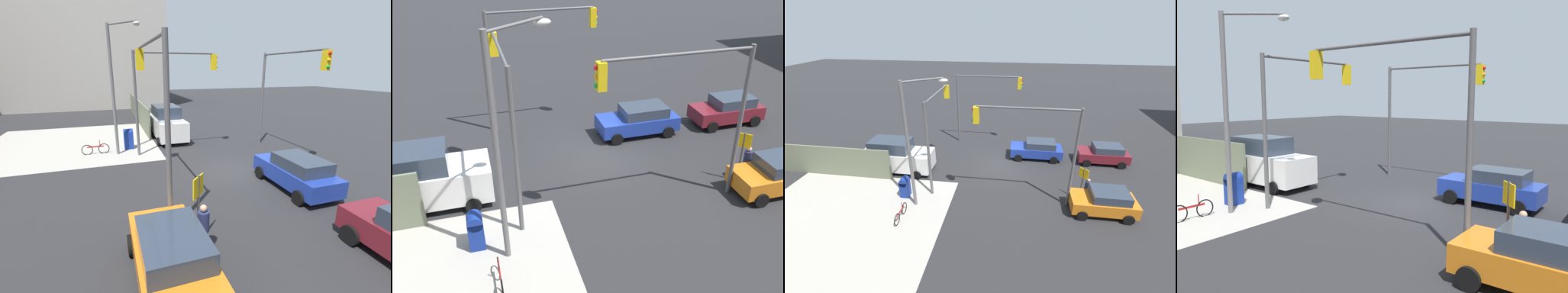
# 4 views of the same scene
# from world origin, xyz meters

# --- Properties ---
(ground_plane) EXTENTS (120.00, 120.00, 0.00)m
(ground_plane) POSITION_xyz_m (0.00, 0.00, 0.00)
(ground_plane) COLOR #28282B
(sidewalk_corner) EXTENTS (12.00, 12.00, 0.01)m
(sidewalk_corner) POSITION_xyz_m (9.00, 9.00, 0.01)
(sidewalk_corner) COLOR #ADA89E
(sidewalk_corner) RESTS_ON ground
(construction_fence) EXTENTS (16.18, 0.12, 2.40)m
(construction_fence) POSITION_xyz_m (16.09, 3.20, 1.20)
(construction_fence) COLOR slate
(construction_fence) RESTS_ON ground
(building_loft_east) EXTENTS (20.00, 24.00, 16.55)m
(building_loft_east) POSITION_xyz_m (36.00, 9.61, 8.28)
(building_loft_east) COLOR #ADA89E
(building_loft_east) RESTS_ON ground
(traffic_signal_nw_corner) EXTENTS (6.25, 0.36, 6.50)m
(traffic_signal_nw_corner) POSITION_xyz_m (-2.09, 4.50, 4.68)
(traffic_signal_nw_corner) COLOR #59595B
(traffic_signal_nw_corner) RESTS_ON ground
(traffic_signal_se_corner) EXTENTS (5.94, 0.36, 6.50)m
(traffic_signal_se_corner) POSITION_xyz_m (2.22, -4.50, 4.66)
(traffic_signal_se_corner) COLOR #59595B
(traffic_signal_se_corner) RESTS_ON ground
(traffic_signal_ne_corner) EXTENTS (0.36, 5.51, 6.50)m
(traffic_signal_ne_corner) POSITION_xyz_m (4.50, 2.40, 4.63)
(traffic_signal_ne_corner) COLOR #59595B
(traffic_signal_ne_corner) RESTS_ON ground
(street_lamp_corner) EXTENTS (2.29, 1.74, 8.00)m
(street_lamp_corner) POSITION_xyz_m (4.91, 5.58, 4.70)
(street_lamp_corner) COLOR slate
(street_lamp_corner) RESTS_ON ground
(warning_sign_two_way) EXTENTS (0.48, 0.48, 2.40)m
(warning_sign_two_way) POSITION_xyz_m (-5.40, 3.82, 1.64)
(warning_sign_two_way) COLOR #4C4C4C
(warning_sign_two_way) RESTS_ON ground
(mailbox_blue) EXTENTS (0.56, 0.64, 1.43)m
(mailbox_blue) POSITION_xyz_m (6.20, 5.00, 0.76)
(mailbox_blue) COLOR navy
(mailbox_blue) RESTS_ON ground
(coupe_orange) EXTENTS (3.82, 2.02, 1.62)m
(coupe_orange) POSITION_xyz_m (-6.55, 4.96, 0.84)
(coupe_orange) COLOR orange
(coupe_orange) RESTS_ON ground
(sedan_blue) EXTENTS (4.30, 2.02, 1.62)m
(sedan_blue) POSITION_xyz_m (-2.89, -1.85, 0.84)
(sedan_blue) COLOR #1E389E
(sedan_blue) RESTS_ON ground
(van_white_delivery) EXTENTS (5.40, 2.32, 2.62)m
(van_white_delivery) POSITION_xyz_m (8.13, 1.80, 1.28)
(van_white_delivery) COLOR white
(van_white_delivery) RESTS_ON ground
(pedestrian_crossing) EXTENTS (0.36, 0.36, 1.64)m
(pedestrian_crossing) POSITION_xyz_m (-5.80, 3.80, 0.85)
(pedestrian_crossing) COLOR navy
(pedestrian_crossing) RESTS_ON ground
(bicycle_leaning_on_fence) EXTENTS (0.05, 1.75, 0.97)m
(bicycle_leaning_on_fence) POSITION_xyz_m (5.60, 7.20, 0.35)
(bicycle_leaning_on_fence) COLOR black
(bicycle_leaning_on_fence) RESTS_ON ground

